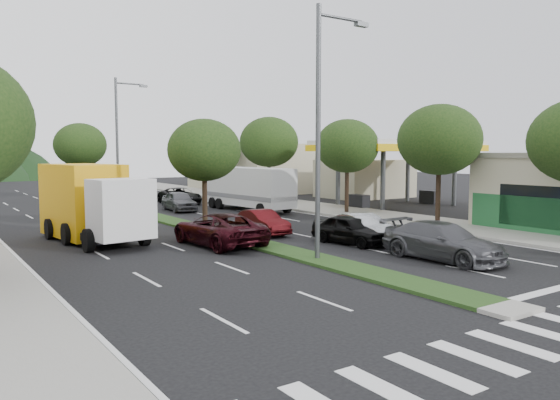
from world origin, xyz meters
TOP-DOWN VIEW (x-y plane):
  - ground at (0.00, 0.00)m, footprint 160.00×160.00m
  - sidewalk_right at (12.50, 25.00)m, footprint 5.00×90.00m
  - median at (0.00, 28.00)m, footprint 1.60×56.00m
  - gas_canopy at (19.00, 22.00)m, footprint 12.20×8.20m
  - bldg_right_far at (19.50, 44.00)m, footprint 10.00×16.00m
  - tree_r_b at (12.00, 12.00)m, footprint 4.80×4.80m
  - tree_r_c at (12.00, 20.00)m, footprint 4.40×4.40m
  - tree_r_d at (12.00, 30.00)m, footprint 5.00×5.00m
  - tree_r_e at (12.00, 40.00)m, footprint 4.60×4.60m
  - tree_med_near at (0.00, 18.00)m, footprint 4.00×4.00m
  - tree_med_far at (0.00, 44.00)m, footprint 4.80×4.80m
  - streetlight_near at (0.21, 8.00)m, footprint 2.60×0.25m
  - streetlight_mid at (0.21, 33.00)m, footprint 2.60×0.25m
  - sedan_silver at (4.72, 10.42)m, footprint 1.73×4.21m
  - suv_maroon at (-1.56, 13.47)m, footprint 2.79×5.58m
  - car_queue_a at (3.77, 10.29)m, footprint 2.12×4.19m
  - car_queue_b at (4.25, 5.29)m, footprint 2.40×5.33m
  - car_queue_c at (2.00, 15.29)m, footprint 1.50×3.92m
  - car_queue_d at (5.33, 33.46)m, footprint 2.28×4.91m
  - car_queue_e at (3.07, 28.46)m, footprint 2.16×4.46m
  - car_queue_f at (3.82, 38.46)m, footprint 2.40×4.70m
  - box_truck at (-6.13, 17.99)m, footprint 3.72×7.85m
  - motorhome at (7.46, 25.70)m, footprint 3.14×8.46m

SIDE VIEW (x-z plane):
  - ground at x=0.00m, z-range 0.00..0.00m
  - median at x=0.00m, z-range 0.00..0.12m
  - sidewalk_right at x=12.50m, z-range 0.00..0.15m
  - car_queue_c at x=2.00m, z-range 0.00..1.27m
  - car_queue_f at x=3.82m, z-range 0.00..1.31m
  - sedan_silver at x=4.72m, z-range 0.00..1.36m
  - car_queue_d at x=5.33m, z-range 0.00..1.36m
  - car_queue_a at x=3.77m, z-range 0.00..1.37m
  - car_queue_e at x=3.07m, z-range 0.00..1.47m
  - suv_maroon at x=-1.56m, z-range 0.00..1.52m
  - car_queue_b at x=4.25m, z-range 0.00..1.52m
  - motorhome at x=7.46m, z-range 0.10..3.29m
  - box_truck at x=-6.13m, z-range -0.10..3.63m
  - bldg_right_far at x=19.50m, z-range 0.00..5.20m
  - tree_med_near at x=0.00m, z-range 1.42..7.44m
  - gas_canopy at x=19.00m, z-range 2.02..7.27m
  - tree_r_c at x=12.00m, z-range 1.51..7.99m
  - tree_r_e at x=12.00m, z-range 1.54..8.25m
  - tree_med_far at x=0.00m, z-range 1.54..8.47m
  - tree_r_b at x=12.00m, z-range 1.57..8.50m
  - tree_r_d at x=12.00m, z-range 1.60..8.76m
  - streetlight_near at x=0.21m, z-range 0.58..10.58m
  - streetlight_mid at x=0.21m, z-range 0.58..10.58m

